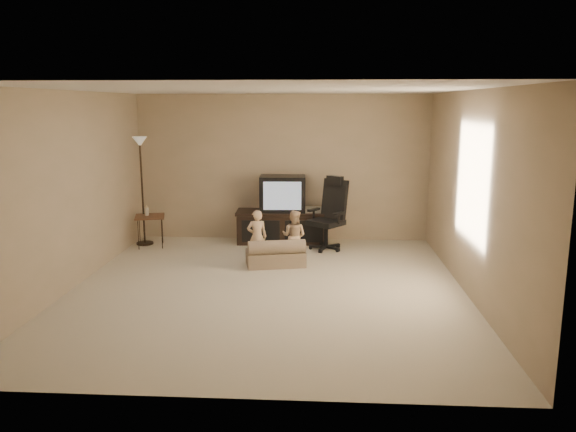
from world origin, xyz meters
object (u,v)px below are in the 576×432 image
tv_stand (283,215)px  toddler_right (294,236)px  side_table (150,217)px  child_sofa (276,255)px  floor_lamp (141,166)px  toddler_left (257,237)px  office_chair (329,223)px

tv_stand → toddler_right: tv_stand is taller
side_table → child_sofa: (2.18, -1.03, -0.34)m
side_table → child_sofa: size_ratio=0.76×
floor_lamp → child_sofa: (2.32, -1.17, -1.15)m
child_sofa → toddler_left: 0.39m
toddler_right → child_sofa: bearing=66.0°
side_table → floor_lamp: 0.84m
tv_stand → toddler_left: (-0.29, -1.36, -0.07)m
floor_lamp → toddler_left: floor_lamp is taller
tv_stand → side_table: tv_stand is taller
toddler_right → tv_stand: bearing=-59.9°
child_sofa → toddler_left: size_ratio=1.13×
floor_lamp → child_sofa: size_ratio=1.96×
floor_lamp → toddler_left: 2.47m
side_table → toddler_left: bearing=-26.2°
tv_stand → child_sofa: size_ratio=1.76×
office_chair → toddler_left: (-1.06, -0.94, -0.02)m
side_table → toddler_right: bearing=-17.4°
side_table → toddler_left: 2.11m
toddler_right → toddler_left: bearing=36.1°
side_table → toddler_right: 2.55m
office_chair → toddler_right: size_ratio=1.52×
tv_stand → floor_lamp: size_ratio=0.90×
side_table → toddler_right: size_ratio=0.90×
tv_stand → toddler_right: 1.22m
tv_stand → child_sofa: tv_stand is taller
toddler_left → tv_stand: bearing=-115.4°
side_table → toddler_left: (1.89, -0.93, -0.10)m
tv_stand → toddler_left: tv_stand is taller
office_chair → toddler_right: bearing=-86.6°
tv_stand → office_chair: office_chair is taller
floor_lamp → tv_stand: bearing=7.2°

